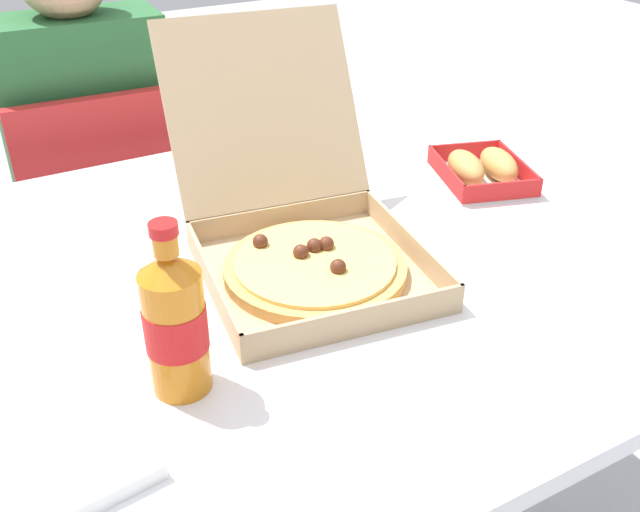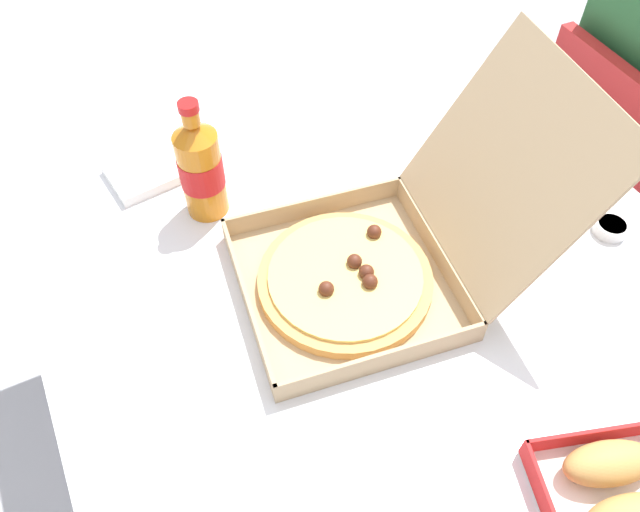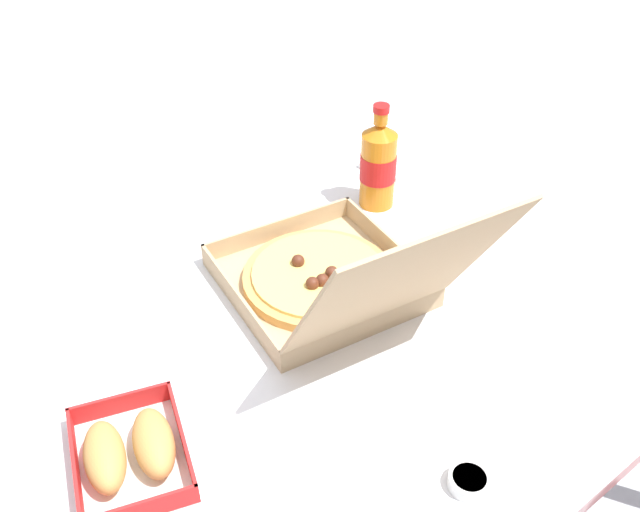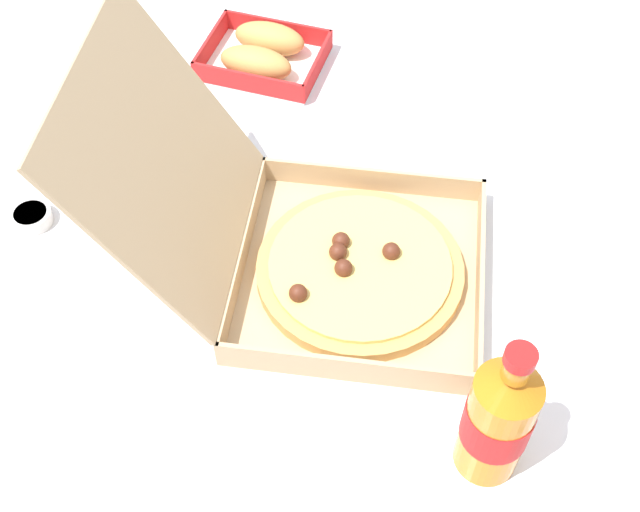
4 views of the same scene
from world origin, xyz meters
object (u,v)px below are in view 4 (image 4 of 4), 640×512
at_px(bread_side_box, 265,53).
at_px(cola_bottle, 501,419).
at_px(pizza_box_open, 329,252).
at_px(paper_menu, 531,54).
at_px(dipping_sauce_cup, 34,216).

relative_size(bread_side_box, cola_bottle, 1.01).
xyz_separation_m(pizza_box_open, bread_side_box, (0.43, 0.10, -0.02)).
bearing_deg(cola_bottle, paper_menu, -13.06).
bearing_deg(dipping_sauce_cup, bread_side_box, -42.38).
height_order(pizza_box_open, paper_menu, pizza_box_open).
height_order(cola_bottle, dipping_sauce_cup, cola_bottle).
bearing_deg(bread_side_box, paper_menu, -86.51).
xyz_separation_m(cola_bottle, paper_menu, (0.72, -0.17, -0.09)).
bearing_deg(bread_side_box, pizza_box_open, -166.97).
distance_m(cola_bottle, paper_menu, 0.75).
xyz_separation_m(pizza_box_open, cola_bottle, (-0.26, -0.18, 0.05)).
bearing_deg(cola_bottle, bread_side_box, 21.81).
distance_m(bread_side_box, cola_bottle, 0.75).
distance_m(cola_bottle, dipping_sauce_cup, 0.69).
distance_m(pizza_box_open, dipping_sauce_cup, 0.42).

